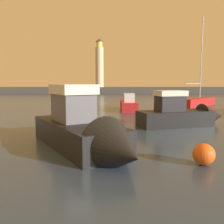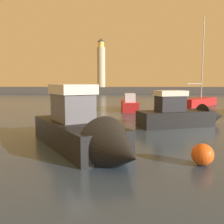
% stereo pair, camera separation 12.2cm
% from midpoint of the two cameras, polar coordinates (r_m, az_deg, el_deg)
% --- Properties ---
extents(ground_plane, '(220.00, 220.00, 0.00)m').
position_cam_midpoint_polar(ground_plane, '(34.38, 2.89, 2.12)').
color(ground_plane, '#2D3D51').
extents(breakwater, '(77.82, 6.77, 1.63)m').
position_cam_midpoint_polar(breakwater, '(67.66, 1.71, 5.10)').
color(breakwater, '#423F3D').
rests_on(breakwater, ground_plane).
extents(lighthouse, '(2.17, 2.17, 12.93)m').
position_cam_midpoint_polar(lighthouse, '(67.92, -2.96, 10.96)').
color(lighthouse, beige).
rests_on(lighthouse, breakwater).
extents(motorboat_0, '(5.64, 7.30, 3.15)m').
position_cam_midpoint_polar(motorboat_0, '(10.03, -6.15, -4.65)').
color(motorboat_0, black).
rests_on(motorboat_0, ground_plane).
extents(motorboat_1, '(6.23, 3.38, 2.61)m').
position_cam_midpoint_polar(motorboat_1, '(16.72, 16.44, -0.63)').
color(motorboat_1, black).
rests_on(motorboat_1, ground_plane).
extents(motorboat_5, '(1.59, 5.80, 1.98)m').
position_cam_midpoint_polar(motorboat_5, '(25.80, 3.58, 1.85)').
color(motorboat_5, '#B21E1E').
rests_on(motorboat_5, ground_plane).
extents(sailboat_moored, '(5.87, 6.03, 10.55)m').
position_cam_midpoint_polar(sailboat_moored, '(31.50, 18.96, 2.33)').
color(sailboat_moored, '#B21E1E').
rests_on(sailboat_moored, ground_plane).
extents(mooring_buoy, '(0.74, 0.74, 0.74)m').
position_cam_midpoint_polar(mooring_buoy, '(9.00, 20.09, -9.17)').
color(mooring_buoy, '#EA5919').
rests_on(mooring_buoy, ground_plane).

